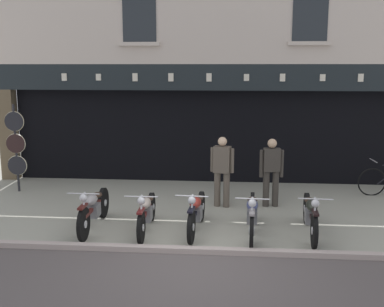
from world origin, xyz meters
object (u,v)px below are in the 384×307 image
(salesman_left, at_px, (222,168))
(advert_board_near, at_px, (290,122))
(motorcycle_center_right, at_px, (252,214))
(motorcycle_center, at_px, (196,211))
(motorcycle_left, at_px, (94,208))
(motorcycle_right, at_px, (311,214))
(motorcycle_center_left, at_px, (146,212))
(tyre_sign_pole, at_px, (16,144))
(shopkeeper_center, at_px, (271,169))

(salesman_left, bearing_deg, advert_board_near, -112.41)
(motorcycle_center_right, bearing_deg, advert_board_near, -102.54)
(motorcycle_center, xyz_separation_m, motorcycle_center_right, (1.09, -0.07, 0.00))
(motorcycle_left, height_order, motorcycle_right, same)
(motorcycle_right, bearing_deg, motorcycle_left, 2.87)
(motorcycle_center_left, height_order, motorcycle_right, motorcycle_right)
(advert_board_near, bearing_deg, tyre_sign_pole, -167.50)
(shopkeeper_center, bearing_deg, salesman_left, 0.50)
(tyre_sign_pole, bearing_deg, motorcycle_left, -43.20)
(tyre_sign_pole, bearing_deg, motorcycle_center_left, -34.89)
(motorcycle_center_left, height_order, motorcycle_center, motorcycle_center)
(motorcycle_left, xyz_separation_m, motorcycle_center_right, (3.18, -0.07, -0.00))
(advert_board_near, bearing_deg, motorcycle_right, -90.71)
(motorcycle_left, relative_size, motorcycle_center_left, 1.08)
(salesman_left, relative_size, shopkeeper_center, 1.03)
(motorcycle_left, height_order, shopkeeper_center, shopkeeper_center)
(shopkeeper_center, height_order, tyre_sign_pole, tyre_sign_pole)
(motorcycle_center_left, xyz_separation_m, advert_board_near, (3.27, 4.31, 1.31))
(motorcycle_left, bearing_deg, motorcycle_center_left, 175.33)
(shopkeeper_center, bearing_deg, advert_board_near, -111.15)
(motorcycle_center_left, distance_m, motorcycle_center_right, 2.08)
(motorcycle_center_right, xyz_separation_m, advert_board_near, (1.18, 4.30, 1.30))
(salesman_left, distance_m, advert_board_near, 3.19)
(motorcycle_left, xyz_separation_m, advert_board_near, (4.36, 4.23, 1.30))
(motorcycle_left, distance_m, salesman_left, 3.12)
(motorcycle_right, distance_m, shopkeeper_center, 2.02)
(motorcycle_center, xyz_separation_m, shopkeeper_center, (1.61, 1.86, 0.47))
(advert_board_near, bearing_deg, salesman_left, -126.01)
(motorcycle_center, bearing_deg, motorcycle_left, 4.03)
(salesman_left, xyz_separation_m, advert_board_near, (1.81, 2.49, 0.81))
(motorcycle_left, bearing_deg, motorcycle_center_right, 178.42)
(motorcycle_center, height_order, tyre_sign_pole, tyre_sign_pole)
(motorcycle_center_left, distance_m, tyre_sign_pole, 4.84)
(salesman_left, bearing_deg, motorcycle_center_left, 64.94)
(motorcycle_left, distance_m, motorcycle_center_left, 1.10)
(shopkeeper_center, xyz_separation_m, tyre_sign_pole, (-6.50, 0.79, 0.37))
(salesman_left, relative_size, tyre_sign_pole, 0.72)
(motorcycle_center_left, distance_m, motorcycle_right, 3.22)
(motorcycle_left, relative_size, motorcycle_right, 1.02)
(motorcycle_center_right, height_order, advert_board_near, advert_board_near)
(motorcycle_right, relative_size, shopkeeper_center, 1.26)
(motorcycle_center_left, bearing_deg, motorcycle_left, -5.52)
(motorcycle_right, xyz_separation_m, advert_board_near, (0.05, 4.24, 1.30))
(motorcycle_center, xyz_separation_m, advert_board_near, (2.28, 4.24, 1.30))
(salesman_left, height_order, tyre_sign_pole, tyre_sign_pole)
(motorcycle_center, relative_size, motorcycle_right, 0.97)
(tyre_sign_pole, bearing_deg, motorcycle_center_right, -24.36)
(motorcycle_center_left, relative_size, motorcycle_center_right, 0.93)
(motorcycle_left, bearing_deg, motorcycle_right, 179.57)
(shopkeeper_center, height_order, advert_board_near, advert_board_near)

